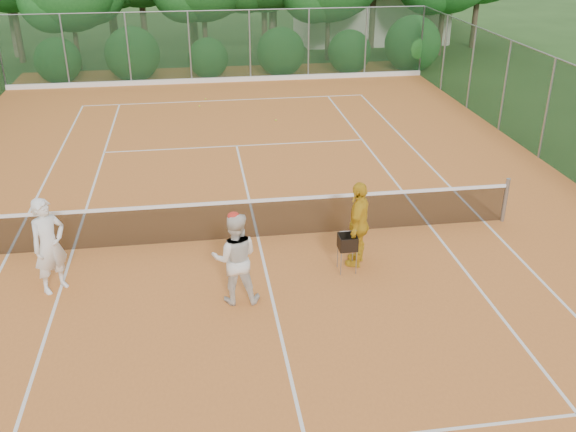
% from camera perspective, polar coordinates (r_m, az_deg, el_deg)
% --- Properties ---
extents(ground, '(120.00, 120.00, 0.00)m').
position_cam_1_polar(ground, '(14.74, -2.69, -2.00)').
color(ground, '#244619').
rests_on(ground, ground).
extents(clay_court, '(18.00, 36.00, 0.02)m').
position_cam_1_polar(clay_court, '(14.73, -2.69, -1.96)').
color(clay_court, orange).
rests_on(clay_court, ground).
extents(club_building, '(8.00, 5.00, 3.00)m').
position_cam_1_polar(club_building, '(38.77, 7.22, 17.49)').
color(club_building, beige).
rests_on(club_building, ground).
extents(tennis_net, '(11.97, 0.10, 1.10)m').
position_cam_1_polar(tennis_net, '(14.50, -2.73, -0.13)').
color(tennis_net, gray).
rests_on(tennis_net, clay_court).
extents(player_white, '(0.84, 0.82, 1.95)m').
position_cam_1_polar(player_white, '(13.14, -20.46, -2.47)').
color(player_white, white).
rests_on(player_white, clay_court).
extents(player_center_grp, '(0.95, 0.77, 1.87)m').
position_cam_1_polar(player_center_grp, '(12.02, -4.71, -3.75)').
color(player_center_grp, silver).
rests_on(player_center_grp, clay_court).
extents(player_yellow, '(0.89, 1.17, 1.86)m').
position_cam_1_polar(player_yellow, '(13.34, 6.31, -0.69)').
color(player_yellow, gold).
rests_on(player_yellow, clay_court).
extents(ball_hopper, '(0.36, 0.36, 0.82)m').
position_cam_1_polar(ball_hopper, '(13.15, 5.32, -2.40)').
color(ball_hopper, gray).
rests_on(ball_hopper, clay_court).
extents(stray_ball_a, '(0.07, 0.07, 0.07)m').
position_cam_1_polar(stray_ball_a, '(26.01, -7.34, 10.29)').
color(stray_ball_a, gold).
rests_on(stray_ball_a, clay_court).
extents(stray_ball_b, '(0.07, 0.07, 0.07)m').
position_cam_1_polar(stray_ball_b, '(25.05, -7.88, 9.66)').
color(stray_ball_b, '#C7DA32').
rests_on(stray_ball_b, clay_court).
extents(stray_ball_c, '(0.07, 0.07, 0.07)m').
position_cam_1_polar(stray_ball_c, '(23.07, -1.09, 8.52)').
color(stray_ball_c, '#B0C52D').
rests_on(stray_ball_c, clay_court).
extents(court_markings, '(11.03, 23.83, 0.01)m').
position_cam_1_polar(court_markings, '(14.73, -2.69, -1.92)').
color(court_markings, white).
rests_on(court_markings, clay_court).
extents(fence_back, '(18.07, 0.07, 3.00)m').
position_cam_1_polar(fence_back, '(28.53, -6.07, 14.73)').
color(fence_back, '#19381E').
rests_on(fence_back, clay_court).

